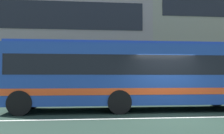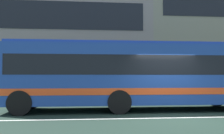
# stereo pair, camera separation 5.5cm
# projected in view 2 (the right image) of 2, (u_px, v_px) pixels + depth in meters

# --- Properties ---
(ground_plane) EXTENTS (160.00, 160.00, 0.00)m
(ground_plane) POSITION_uv_depth(u_px,v_px,m) (176.00, 118.00, 9.33)
(ground_plane) COLOR #1F3128
(lane_centre_line) EXTENTS (60.00, 0.16, 0.01)m
(lane_centre_line) POSITION_uv_depth(u_px,v_px,m) (176.00, 118.00, 9.33)
(lane_centre_line) COLOR silver
(lane_centre_line) RESTS_ON ground_plane
(hedge_row_far) EXTENTS (19.71, 1.10, 1.15)m
(hedge_row_far) POSITION_uv_depth(u_px,v_px,m) (140.00, 93.00, 15.08)
(hedge_row_far) COLOR #33652B
(hedge_row_far) RESTS_ON ground_plane
(apartment_block_left) EXTENTS (20.51, 11.91, 10.59)m
(apartment_block_left) POSITION_uv_depth(u_px,v_px,m) (34.00, 38.00, 24.07)
(apartment_block_left) COLOR gray
(apartment_block_left) RESTS_ON ground_plane
(transit_bus) EXTENTS (11.44, 2.55, 3.08)m
(transit_bus) POSITION_uv_depth(u_px,v_px,m) (131.00, 73.00, 11.50)
(transit_bus) COLOR #1F4192
(transit_bus) RESTS_ON ground_plane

